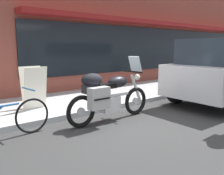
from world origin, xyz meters
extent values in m
plane|color=#363636|center=(0.00, 0.00, 0.00)|extent=(80.00, 80.00, 0.00)
cube|color=brown|center=(5.59, 3.90, 2.89)|extent=(19.18, 0.35, 5.79)
cube|color=black|center=(5.59, 3.69, 1.55)|extent=(13.43, 0.06, 1.80)
cube|color=maroon|center=(5.59, 3.47, 2.65)|extent=(13.43, 0.60, 0.16)
cube|color=#B6B6B6|center=(9.00, 2.39, 0.06)|extent=(30.00, 2.67, 0.12)
torus|color=black|center=(0.51, 0.39, 0.34)|extent=(0.67, 0.09, 0.67)
cylinder|color=silver|center=(0.51, 0.39, 0.34)|extent=(0.16, 0.06, 0.16)
torus|color=black|center=(-1.04, 0.40, 0.34)|extent=(0.67, 0.09, 0.67)
cylinder|color=silver|center=(-1.04, 0.40, 0.34)|extent=(0.16, 0.06, 0.16)
cube|color=silver|center=(-0.31, 0.39, 0.39)|extent=(0.44, 0.30, 0.32)
cylinder|color=silver|center=(-0.26, 0.39, 0.56)|extent=(1.01, 0.07, 0.06)
ellipsoid|color=black|center=(-0.06, 0.39, 0.86)|extent=(0.52, 0.28, 0.26)
cube|color=black|center=(-0.48, 0.39, 0.80)|extent=(0.60, 0.24, 0.11)
cube|color=black|center=(-0.81, 0.39, 0.78)|extent=(0.28, 0.22, 0.18)
cylinder|color=silver|center=(0.51, 0.39, 0.66)|extent=(0.35, 0.07, 0.67)
cylinder|color=black|center=(0.39, 0.39, 1.06)|extent=(0.04, 0.62, 0.04)
cube|color=silver|center=(0.47, 0.39, 1.24)|extent=(0.15, 0.32, 0.35)
sphere|color=#EAEACC|center=(0.55, 0.39, 0.92)|extent=(0.14, 0.14, 0.14)
cube|color=#ABABAB|center=(-0.77, 0.15, 0.62)|extent=(0.44, 0.20, 0.44)
cube|color=black|center=(-0.77, 0.04, 0.62)|extent=(0.37, 0.02, 0.03)
ellipsoid|color=black|center=(-0.76, 0.39, 0.96)|extent=(0.48, 0.32, 0.28)
torus|color=black|center=(-1.92, 0.72, 0.34)|extent=(0.67, 0.10, 0.67)
cylinder|color=#1E5999|center=(-2.46, 0.67, 0.62)|extent=(0.59, 0.09, 0.04)
cylinder|color=#1E5999|center=(-1.97, 0.72, 0.86)|extent=(0.07, 0.48, 0.03)
cylinder|color=black|center=(2.34, 0.51, 0.33)|extent=(0.67, 0.24, 0.66)
cube|color=silver|center=(-1.32, 1.98, 0.64)|extent=(0.55, 0.21, 1.03)
cube|color=silver|center=(-1.32, 2.20, 0.64)|extent=(0.55, 0.21, 1.03)
camera|label=1|loc=(-3.60, -3.67, 1.62)|focal=39.00mm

